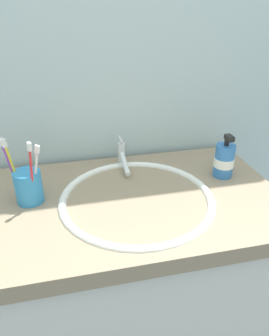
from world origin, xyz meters
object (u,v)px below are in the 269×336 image
(faucet, at_px, (123,157))
(toothbrush_white, at_px, (36,171))
(toothbrush_cup, at_px, (29,187))
(toothbrush_red, at_px, (31,171))
(soap_dispenser, at_px, (224,160))
(toothbrush_purple, at_px, (10,165))
(toothbrush_yellow, at_px, (13,166))

(faucet, distance_m, toothbrush_white, 0.34)
(toothbrush_cup, relative_size, toothbrush_red, 0.49)
(toothbrush_white, distance_m, soap_dispenser, 0.60)
(faucet, relative_size, toothbrush_cup, 1.61)
(soap_dispenser, bearing_deg, faucet, 156.18)
(toothbrush_purple, height_order, toothbrush_yellow, toothbrush_yellow)
(toothbrush_cup, height_order, toothbrush_white, toothbrush_white)
(faucet, distance_m, toothbrush_red, 0.36)
(toothbrush_purple, relative_size, toothbrush_yellow, 0.97)
(toothbrush_purple, relative_size, toothbrush_red, 0.93)
(toothbrush_red, xyz_separation_m, soap_dispenser, (0.61, 0.05, -0.06))
(toothbrush_yellow, bearing_deg, faucet, 23.10)
(toothbrush_purple, bearing_deg, faucet, 20.08)
(toothbrush_cup, distance_m, toothbrush_white, 0.07)
(toothbrush_yellow, bearing_deg, toothbrush_purple, 118.87)
(toothbrush_white, bearing_deg, toothbrush_yellow, 155.21)
(toothbrush_red, height_order, soap_dispenser, toothbrush_red)
(toothbrush_purple, bearing_deg, toothbrush_yellow, -61.13)
(faucet, bearing_deg, toothbrush_white, -147.97)
(toothbrush_cup, xyz_separation_m, toothbrush_white, (0.03, -0.02, 0.06))
(faucet, bearing_deg, toothbrush_yellow, -156.90)
(toothbrush_yellow, distance_m, toothbrush_red, 0.07)
(toothbrush_red, relative_size, toothbrush_white, 1.10)
(toothbrush_white, bearing_deg, toothbrush_cup, 146.59)
(soap_dispenser, bearing_deg, toothbrush_red, -175.11)
(soap_dispenser, bearing_deg, toothbrush_white, -176.59)
(toothbrush_yellow, relative_size, soap_dispenser, 1.29)
(faucet, relative_size, toothbrush_red, 0.79)
(faucet, xyz_separation_m, toothbrush_cup, (-0.31, -0.16, 0.01))
(toothbrush_cup, bearing_deg, faucet, 26.86)
(faucet, xyz_separation_m, toothbrush_purple, (-0.35, -0.13, 0.07))
(soap_dispenser, bearing_deg, toothbrush_cup, -178.47)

